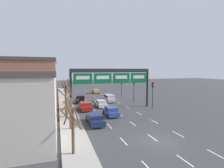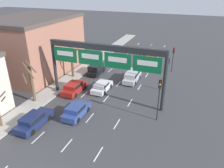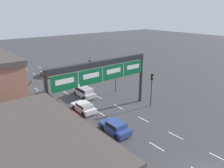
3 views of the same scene
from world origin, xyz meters
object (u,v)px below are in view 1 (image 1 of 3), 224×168
at_px(car_red, 85,106).
at_px(car_navy, 95,118).
at_px(tree_bare_closest, 66,92).
at_px(traffic_light_far_end, 134,87).
at_px(suv_silver, 109,98).
at_px(tree_bare_furthest, 66,99).
at_px(sign_gantry, 112,76).
at_px(car_gold, 96,91).
at_px(car_blue, 111,111).
at_px(car_white, 101,103).
at_px(tree_bare_third, 73,127).
at_px(traffic_light_mid_block, 153,90).
at_px(tree_bare_second, 70,110).
at_px(traffic_light_near_gantry, 121,85).
at_px(suv_black, 80,98).

height_order(car_red, car_navy, car_red).
bearing_deg(tree_bare_closest, traffic_light_far_end, 0.79).
relative_size(suv_silver, car_navy, 1.02).
bearing_deg(tree_bare_furthest, sign_gantry, 24.34).
bearing_deg(traffic_light_far_end, car_red, -156.90).
relative_size(car_gold, car_navy, 0.89).
relative_size(car_blue, car_white, 0.98).
bearing_deg(car_navy, car_blue, 45.31).
distance_m(car_gold, car_white, 20.01).
bearing_deg(tree_bare_furthest, tree_bare_third, -90.39).
bearing_deg(car_navy, traffic_light_mid_block, 25.59).
height_order(suv_silver, car_white, suv_silver).
relative_size(tree_bare_closest, tree_bare_furthest, 0.89).
bearing_deg(tree_bare_second, traffic_light_near_gantry, 56.21).
bearing_deg(car_blue, tree_bare_second, -145.55).
distance_m(suv_silver, traffic_light_near_gantry, 8.43).
height_order(tree_bare_closest, tree_bare_second, tree_bare_closest).
bearing_deg(tree_bare_third, car_red, 77.87).
height_order(sign_gantry, suv_silver, sign_gantry).
height_order(car_white, traffic_light_near_gantry, traffic_light_near_gantry).
relative_size(suv_silver, car_red, 1.07).
height_order(car_gold, tree_bare_closest, tree_bare_closest).
bearing_deg(traffic_light_mid_block, tree_bare_closest, 153.29).
distance_m(car_white, tree_bare_second, 13.57).
height_order(suv_black, traffic_light_far_end, traffic_light_far_end).
relative_size(car_blue, tree_bare_third, 0.91).
xyz_separation_m(car_navy, traffic_light_far_end, (11.94, 13.66, 2.67)).
height_order(suv_silver, tree_bare_furthest, tree_bare_furthest).
bearing_deg(tree_bare_third, car_navy, 65.95).
height_order(traffic_light_mid_block, tree_bare_closest, tree_bare_closest).
bearing_deg(tree_bare_second, car_blue, 34.45).
bearing_deg(traffic_light_far_end, car_gold, 107.66).
height_order(suv_silver, car_navy, suv_silver).
xyz_separation_m(car_red, suv_black, (-0.06, 7.46, 0.14)).
bearing_deg(car_blue, suv_black, 104.69).
bearing_deg(car_blue, sign_gantry, 71.21).
xyz_separation_m(car_white, tree_bare_closest, (-6.49, 3.06, 2.04)).
distance_m(traffic_light_near_gantry, tree_bare_closest, 16.94).
relative_size(traffic_light_near_gantry, tree_bare_third, 0.97).
relative_size(car_gold, car_red, 0.94).
height_order(traffic_light_near_gantry, tree_bare_furthest, tree_bare_furthest).
distance_m(car_gold, traffic_light_mid_block, 25.09).
distance_m(sign_gantry, car_red, 7.19).
height_order(car_gold, suv_black, suv_black).
height_order(sign_gantry, car_white, sign_gantry).
distance_m(car_gold, traffic_light_far_end, 17.51).
distance_m(suv_silver, car_red, 9.40).
bearing_deg(car_gold, suv_black, -115.54).
relative_size(traffic_light_near_gantry, traffic_light_mid_block, 0.87).
relative_size(traffic_light_near_gantry, tree_bare_second, 0.98).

